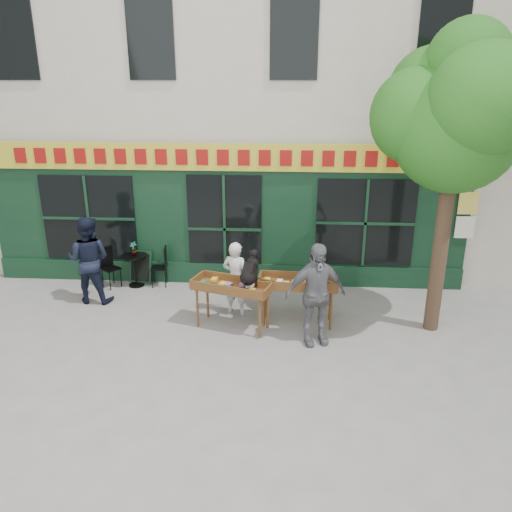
% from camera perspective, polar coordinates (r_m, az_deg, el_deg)
% --- Properties ---
extents(ground, '(80.00, 80.00, 0.00)m').
position_cam_1_polar(ground, '(9.94, -5.15, -8.17)').
color(ground, slate).
rests_on(ground, ground).
extents(building, '(14.00, 7.26, 10.00)m').
position_cam_1_polar(building, '(14.75, -1.97, 20.88)').
color(building, beige).
rests_on(building, ground).
extents(street_tree, '(3.05, 2.90, 5.60)m').
position_cam_1_polar(street_tree, '(9.50, 22.23, 15.15)').
color(street_tree, '#382619').
rests_on(street_tree, ground).
extents(book_cart_center, '(1.62, 1.04, 0.99)m').
position_cam_1_polar(book_cart_center, '(9.59, -2.75, -3.73)').
color(book_cart_center, brown).
rests_on(book_cart_center, ground).
extents(dog, '(0.50, 0.67, 0.60)m').
position_cam_1_polar(dog, '(9.34, -0.70, -1.27)').
color(dog, black).
rests_on(dog, book_cart_center).
extents(woman, '(0.65, 0.52, 1.55)m').
position_cam_1_polar(woman, '(10.20, -2.33, -2.55)').
color(woman, silver).
rests_on(woman, ground).
extents(book_cart_right, '(1.52, 0.68, 0.99)m').
position_cam_1_polar(book_cart_right, '(9.77, 4.82, -3.33)').
color(book_cart_right, brown).
rests_on(book_cart_right, ground).
extents(man_right, '(1.22, 0.79, 1.92)m').
position_cam_1_polar(man_right, '(9.04, 6.80, -4.37)').
color(man_right, slate).
rests_on(man_right, ground).
extents(bistro_table, '(0.60, 0.60, 0.76)m').
position_cam_1_polar(bistro_table, '(11.98, -13.67, -0.91)').
color(bistro_table, black).
rests_on(bistro_table, ground).
extents(bistro_chair_left, '(0.51, 0.51, 0.95)m').
position_cam_1_polar(bistro_chair_left, '(12.13, -16.54, -0.84)').
color(bistro_chair_left, black).
rests_on(bistro_chair_left, ground).
extents(bistro_chair_right, '(0.41, 0.41, 0.95)m').
position_cam_1_polar(bistro_chair_right, '(11.86, -10.65, -0.82)').
color(bistro_chair_right, black).
rests_on(bistro_chair_right, ground).
extents(potted_plant, '(0.20, 0.17, 0.32)m').
position_cam_1_polar(potted_plant, '(11.86, -13.82, 0.83)').
color(potted_plant, gray).
rests_on(potted_plant, bistro_table).
extents(man_left, '(0.95, 0.76, 1.92)m').
position_cam_1_polar(man_left, '(11.29, -18.56, -0.41)').
color(man_left, black).
rests_on(man_left, ground).
extents(chalkboard, '(0.59, 0.29, 0.79)m').
position_cam_1_polar(chalkboard, '(12.18, -13.08, -1.25)').
color(chalkboard, black).
rests_on(chalkboard, ground).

